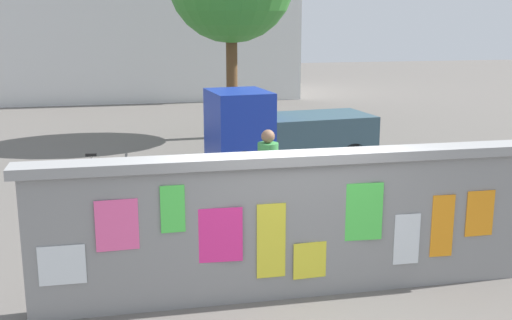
{
  "coord_description": "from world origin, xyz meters",
  "views": [
    {
      "loc": [
        -1.94,
        -7.11,
        3.41
      ],
      "look_at": [
        0.11,
        2.53,
        1.15
      ],
      "focal_mm": 44.3,
      "sensor_mm": 36.0,
      "label": 1
    }
  ],
  "objects_px": {
    "motorcycle": "(359,200)",
    "bicycle_near": "(190,199)",
    "bicycle_far": "(101,184)",
    "auto_rickshaw_truck": "(282,132)",
    "person_walking": "(233,201)",
    "person_bystander": "(268,168)"
  },
  "relations": [
    {
      "from": "person_walking",
      "to": "person_bystander",
      "type": "xyz_separation_m",
      "value": [
        0.88,
        1.76,
        0.0
      ]
    },
    {
      "from": "person_bystander",
      "to": "person_walking",
      "type": "bearing_deg",
      "value": -116.65
    },
    {
      "from": "auto_rickshaw_truck",
      "to": "motorcycle",
      "type": "relative_size",
      "value": 1.96
    },
    {
      "from": "auto_rickshaw_truck",
      "to": "person_walking",
      "type": "relative_size",
      "value": 2.31
    },
    {
      "from": "motorcycle",
      "to": "bicycle_near",
      "type": "relative_size",
      "value": 1.11
    },
    {
      "from": "bicycle_far",
      "to": "auto_rickshaw_truck",
      "type": "bearing_deg",
      "value": 23.06
    },
    {
      "from": "bicycle_far",
      "to": "motorcycle",
      "type": "bearing_deg",
      "value": -28.56
    },
    {
      "from": "motorcycle",
      "to": "person_walking",
      "type": "bearing_deg",
      "value": -149.31
    },
    {
      "from": "person_bystander",
      "to": "bicycle_far",
      "type": "bearing_deg",
      "value": 145.23
    },
    {
      "from": "auto_rickshaw_truck",
      "to": "motorcycle",
      "type": "height_order",
      "value": "auto_rickshaw_truck"
    },
    {
      "from": "bicycle_near",
      "to": "motorcycle",
      "type": "bearing_deg",
      "value": -20.01
    },
    {
      "from": "auto_rickshaw_truck",
      "to": "person_walking",
      "type": "height_order",
      "value": "auto_rickshaw_truck"
    },
    {
      "from": "auto_rickshaw_truck",
      "to": "person_bystander",
      "type": "distance_m",
      "value": 3.72
    },
    {
      "from": "auto_rickshaw_truck",
      "to": "bicycle_far",
      "type": "bearing_deg",
      "value": -156.94
    },
    {
      "from": "auto_rickshaw_truck",
      "to": "motorcycle",
      "type": "bearing_deg",
      "value": -85.58
    },
    {
      "from": "person_walking",
      "to": "motorcycle",
      "type": "bearing_deg",
      "value": 30.69
    },
    {
      "from": "auto_rickshaw_truck",
      "to": "motorcycle",
      "type": "xyz_separation_m",
      "value": [
        0.3,
        -3.92,
        -0.44
      ]
    },
    {
      "from": "auto_rickshaw_truck",
      "to": "person_bystander",
      "type": "xyz_separation_m",
      "value": [
        -1.14,
        -3.54,
        0.09
      ]
    },
    {
      "from": "motorcycle",
      "to": "person_walking",
      "type": "xyz_separation_m",
      "value": [
        -2.33,
        -1.38,
        0.52
      ]
    },
    {
      "from": "motorcycle",
      "to": "person_walking",
      "type": "height_order",
      "value": "person_walking"
    },
    {
      "from": "bicycle_far",
      "to": "person_walking",
      "type": "relative_size",
      "value": 1.06
    },
    {
      "from": "bicycle_near",
      "to": "auto_rickshaw_truck",
      "type": "bearing_deg",
      "value": 51.2
    }
  ]
}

